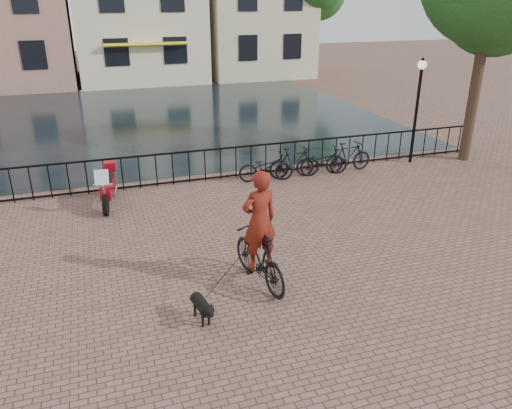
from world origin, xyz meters
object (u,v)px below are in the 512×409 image
object	(u,v)px
cyclist	(259,236)
motorcycle	(107,183)
dog	(202,308)
lamp_post	(419,93)

from	to	relation	value
cyclist	motorcycle	size ratio (longest dim) A/B	1.48
cyclist	motorcycle	world-z (taller)	cyclist
dog	cyclist	bearing A→B (deg)	21.94
lamp_post	motorcycle	distance (m)	10.32
lamp_post	cyclist	distance (m)	9.60
cyclist	dog	xyz separation A→B (m)	(-1.38, -0.86, -0.80)
cyclist	motorcycle	bearing A→B (deg)	-73.34
cyclist	motorcycle	distance (m)	5.80
dog	motorcycle	size ratio (longest dim) A/B	0.43
motorcycle	cyclist	bearing A→B (deg)	-53.20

